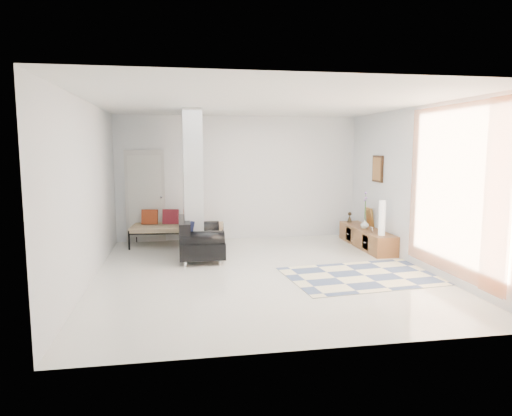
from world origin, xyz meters
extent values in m
plane|color=silver|center=(0.00, 0.00, 0.00)|extent=(6.00, 6.00, 0.00)
plane|color=white|center=(0.00, 0.00, 2.80)|extent=(6.00, 6.00, 0.00)
plane|color=silver|center=(0.00, 3.00, 1.40)|extent=(6.00, 0.00, 6.00)
plane|color=silver|center=(0.00, -3.00, 1.40)|extent=(6.00, 0.00, 6.00)
plane|color=silver|center=(-2.75, 0.00, 1.40)|extent=(0.00, 6.00, 6.00)
plane|color=silver|center=(2.75, 0.00, 1.40)|extent=(0.00, 6.00, 6.00)
cube|color=#A4A9AB|center=(-1.10, 1.60, 1.40)|extent=(0.35, 1.20, 2.80)
cube|color=beige|center=(-2.10, 2.96, 1.02)|extent=(0.85, 0.06, 2.04)
plane|color=orange|center=(2.67, -1.15, 1.45)|extent=(0.00, 2.55, 2.55)
cube|color=#321C0D|center=(2.72, 1.59, 1.65)|extent=(0.04, 0.45, 0.55)
cube|color=brown|center=(2.52, 1.59, 0.20)|extent=(0.45, 2.06, 0.40)
cube|color=#321C0D|center=(2.30, 1.13, 0.20)|extent=(0.02, 0.27, 0.28)
cube|color=#321C0D|center=(2.30, 2.05, 0.20)|extent=(0.02, 0.27, 0.28)
cube|color=#BF8238|center=(2.70, 1.87, 0.60)|extent=(0.09, 0.32, 0.40)
cube|color=silver|center=(2.42, 1.13, 0.46)|extent=(0.04, 0.10, 0.12)
cylinder|color=silver|center=(-1.28, 0.64, 0.05)|extent=(0.05, 0.05, 0.10)
cylinder|color=silver|center=(-1.28, 1.76, 0.05)|extent=(0.05, 0.05, 0.10)
cylinder|color=silver|center=(-0.67, 0.64, 0.05)|extent=(0.05, 0.05, 0.10)
cylinder|color=silver|center=(-0.67, 1.76, 0.05)|extent=(0.05, 0.05, 0.10)
cube|color=black|center=(-0.97, 1.20, 0.25)|extent=(0.81, 1.36, 0.30)
cube|color=black|center=(-1.28, 1.20, 0.58)|extent=(0.20, 1.36, 0.36)
cylinder|color=black|center=(-0.97, 0.64, 0.48)|extent=(0.77, 0.28, 0.28)
cylinder|color=black|center=(-0.98, 1.76, 0.48)|extent=(0.77, 0.28, 0.28)
cube|color=black|center=(-1.16, 1.20, 0.60)|extent=(0.14, 0.50, 0.31)
cylinder|color=black|center=(-2.39, 2.15, 0.20)|extent=(0.04, 0.04, 0.40)
cylinder|color=black|center=(-0.49, 1.96, 0.20)|extent=(0.04, 0.04, 0.40)
cylinder|color=black|center=(-2.31, 2.94, 0.20)|extent=(0.04, 0.04, 0.40)
cylinder|color=black|center=(-0.41, 2.75, 0.20)|extent=(0.04, 0.04, 0.40)
cube|color=beige|center=(-1.40, 2.45, 0.38)|extent=(2.01, 1.01, 0.12)
cube|color=#9C3A1C|center=(-2.00, 2.66, 0.60)|extent=(0.36, 0.20, 0.33)
cube|color=maroon|center=(-1.55, 2.62, 0.60)|extent=(0.36, 0.20, 0.33)
cube|color=#9C3A1C|center=(-1.11, 2.57, 0.60)|extent=(0.36, 0.20, 0.33)
cube|color=#F2E8B9|center=(1.60, -0.50, 0.01)|extent=(2.65, 1.91, 0.01)
cylinder|color=silver|center=(2.50, 0.84, 0.74)|extent=(0.12, 0.12, 0.68)
imported|color=silver|center=(2.47, 1.58, 0.49)|extent=(0.18, 0.18, 0.18)
camera|label=1|loc=(-1.38, -7.33, 2.07)|focal=32.00mm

